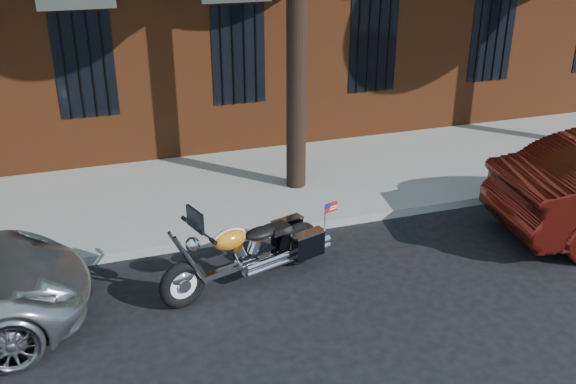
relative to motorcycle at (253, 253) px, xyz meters
name	(u,v)px	position (x,y,z in m)	size (l,w,h in m)	color
ground	(328,272)	(1.12, -0.11, -0.47)	(120.00, 120.00, 0.00)	black
curb	(297,227)	(1.12, 1.27, -0.39)	(40.00, 0.16, 0.15)	gray
sidewalk	(265,185)	(1.12, 3.15, -0.39)	(40.00, 3.60, 0.15)	gray
motorcycle	(253,253)	(0.00, 0.00, 0.00)	(2.73, 1.28, 1.38)	black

